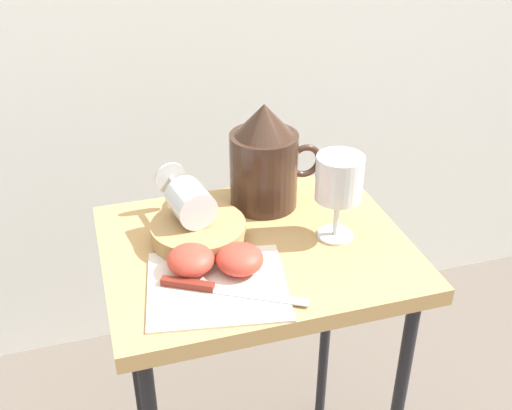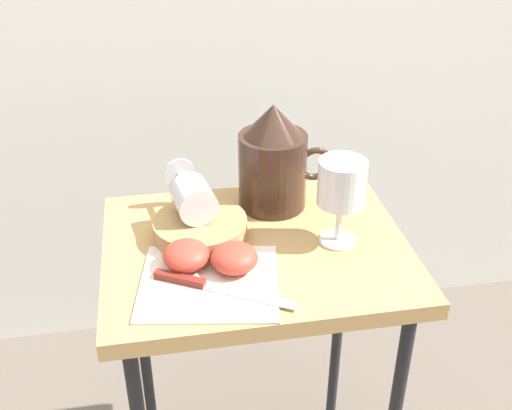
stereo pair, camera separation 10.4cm
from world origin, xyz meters
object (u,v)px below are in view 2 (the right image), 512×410
at_px(basket_tray, 200,228).
at_px(apple_half_right, 234,258).
at_px(wine_glass_upright, 341,187).
at_px(knife, 203,285).
at_px(wine_glass_tipped_near, 193,197).
at_px(table, 256,281).
at_px(pitcher, 273,166).
at_px(apple_half_left, 186,255).

bearing_deg(basket_tray, apple_half_right, -67.62).
xyz_separation_m(wine_glass_upright, knife, (-0.24, -0.09, -0.10)).
xyz_separation_m(wine_glass_tipped_near, knife, (-0.00, -0.17, -0.06)).
xyz_separation_m(table, wine_glass_tipped_near, (-0.10, 0.06, 0.15)).
height_order(pitcher, apple_half_left, pitcher).
distance_m(table, basket_tray, 0.14).
distance_m(wine_glass_tipped_near, knife, 0.18).
bearing_deg(apple_half_left, apple_half_right, -15.23).
bearing_deg(apple_half_left, wine_glass_upright, 6.90).
distance_m(wine_glass_upright, apple_half_right, 0.21).
bearing_deg(knife, wine_glass_upright, 20.55).
relative_size(table, apple_half_left, 8.94).
distance_m(basket_tray, pitcher, 0.18).
distance_m(wine_glass_upright, wine_glass_tipped_near, 0.26).
relative_size(wine_glass_tipped_near, apple_half_right, 1.94).
bearing_deg(pitcher, wine_glass_upright, -59.09).
height_order(pitcher, apple_half_right, pitcher).
xyz_separation_m(wine_glass_upright, apple_half_left, (-0.26, -0.03, -0.08)).
bearing_deg(wine_glass_tipped_near, apple_half_right, -67.39).
bearing_deg(table, basket_tray, 155.62).
relative_size(wine_glass_upright, apple_half_left, 2.03).
bearing_deg(basket_tray, knife, -94.29).
bearing_deg(basket_tray, wine_glass_upright, -13.47).
height_order(wine_glass_tipped_near, apple_half_right, wine_glass_tipped_near).
height_order(apple_half_left, knife, apple_half_left).
xyz_separation_m(basket_tray, knife, (-0.01, -0.15, -0.01)).
bearing_deg(apple_half_right, basket_tray, 112.38).
bearing_deg(apple_half_left, pitcher, 44.74).
bearing_deg(apple_half_right, wine_glass_upright, 15.63).
height_order(wine_glass_tipped_near, apple_half_left, wine_glass_tipped_near).
xyz_separation_m(table, apple_half_right, (-0.05, -0.07, 0.10)).
bearing_deg(table, knife, -134.18).
bearing_deg(apple_half_right, wine_glass_tipped_near, 112.61).
bearing_deg(basket_tray, wine_glass_tipped_near, 113.87).
distance_m(basket_tray, apple_half_left, 0.09).
bearing_deg(knife, apple_half_right, 34.84).
relative_size(pitcher, wine_glass_tipped_near, 1.36).
relative_size(apple_half_left, knife, 0.36).
relative_size(basket_tray, wine_glass_upright, 1.05).
relative_size(table, wine_glass_upright, 4.40).
bearing_deg(knife, pitcher, 56.23).
height_order(pitcher, wine_glass_tipped_near, pitcher).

